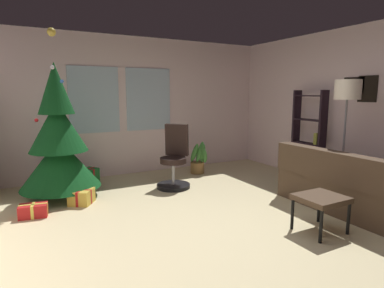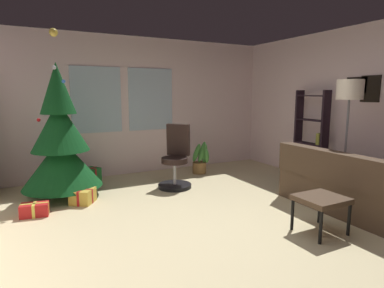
{
  "view_description": "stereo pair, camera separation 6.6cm",
  "coord_description": "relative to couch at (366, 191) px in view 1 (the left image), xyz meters",
  "views": [
    {
      "loc": [
        -2.15,
        -2.88,
        1.58
      ],
      "look_at": [
        -0.29,
        0.56,
        0.95
      ],
      "focal_mm": 30.02,
      "sensor_mm": 36.0,
      "label": 1
    },
    {
      "loc": [
        -2.09,
        -2.92,
        1.58
      ],
      "look_at": [
        -0.29,
        0.56,
        0.95
      ],
      "focal_mm": 30.02,
      "sensor_mm": 36.0,
      "label": 2
    }
  ],
  "objects": [
    {
      "name": "gift_box_red",
      "position": [
        -3.92,
        1.91,
        -0.21
      ],
      "size": [
        0.37,
        0.26,
        0.17
      ],
      "color": "red",
      "rests_on": "ground_plane"
    },
    {
      "name": "holiday_tree",
      "position": [
        -3.5,
        2.59,
        0.54
      ],
      "size": [
        1.17,
        1.17,
        2.49
      ],
      "color": "#4C331E",
      "rests_on": "ground_plane"
    },
    {
      "name": "wall_right_with_frames",
      "position": [
        0.83,
        0.37,
        1.03
      ],
      "size": [
        0.12,
        6.3,
        2.64
      ],
      "color": "silver",
      "rests_on": "ground_plane"
    },
    {
      "name": "couch",
      "position": [
        0.0,
        0.0,
        0.0
      ],
      "size": [
        1.53,
        2.01,
        0.83
      ],
      "color": "#4B3829",
      "rests_on": "ground_plane"
    },
    {
      "name": "office_chair",
      "position": [
        -1.75,
        2.27,
        0.12
      ],
      "size": [
        0.59,
        0.59,
        1.06
      ],
      "color": "black",
      "rests_on": "ground_plane"
    },
    {
      "name": "bookshelf",
      "position": [
        0.56,
        1.51,
        0.42
      ],
      "size": [
        0.18,
        0.64,
        1.63
      ],
      "color": "black",
      "rests_on": "ground_plane"
    },
    {
      "name": "footstool",
      "position": [
        -1.05,
        -0.14,
        0.08
      ],
      "size": [
        0.51,
        0.46,
        0.43
      ],
      "color": "#4B3829",
      "rests_on": "ground_plane"
    },
    {
      "name": "wall_back_with_windows",
      "position": [
        -1.86,
        3.57,
        1.03
      ],
      "size": [
        5.25,
        0.12,
        2.64
      ],
      "color": "silver",
      "rests_on": "ground_plane"
    },
    {
      "name": "potted_plant",
      "position": [
        -0.94,
        2.87,
        -0.04
      ],
      "size": [
        0.34,
        0.36,
        0.66
      ],
      "color": "olive",
      "rests_on": "ground_plane"
    },
    {
      "name": "ground_plane",
      "position": [
        -1.85,
        0.37,
        -0.34
      ],
      "size": [
        5.25,
        6.3,
        0.1
      ],
      "primitive_type": "cube",
      "color": "beige"
    },
    {
      "name": "floor_lamp",
      "position": [
        0.15,
        0.5,
        1.21
      ],
      "size": [
        0.36,
        0.36,
        1.76
      ],
      "color": "slate",
      "rests_on": "ground_plane"
    },
    {
      "name": "gift_box_green",
      "position": [
        -3.0,
        3.11,
        -0.15
      ],
      "size": [
        0.37,
        0.36,
        0.29
      ],
      "color": "#1E722D",
      "rests_on": "ground_plane"
    },
    {
      "name": "gift_box_gold",
      "position": [
        -3.29,
        2.14,
        -0.19
      ],
      "size": [
        0.41,
        0.42,
        0.21
      ],
      "color": "gold",
      "rests_on": "ground_plane"
    }
  ]
}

